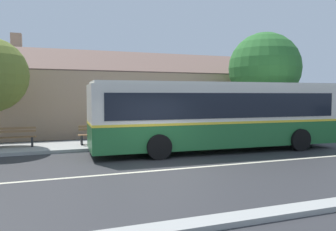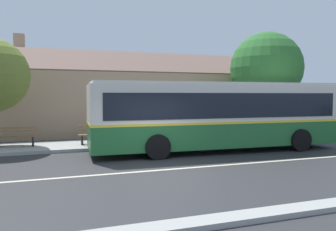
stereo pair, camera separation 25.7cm
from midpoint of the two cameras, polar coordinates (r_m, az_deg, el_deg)
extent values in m
plane|color=#2D2D30|center=(11.17, -1.07, -9.46)|extent=(300.00, 300.00, 0.00)
cube|color=#9E9E99|center=(16.85, -7.70, -4.81)|extent=(60.00, 3.00, 0.15)
cube|color=#9E9E99|center=(7.01, 12.16, -17.02)|extent=(60.00, 0.50, 0.12)
cube|color=beige|center=(11.17, -1.07, -9.44)|extent=(60.00, 0.16, 0.01)
cube|color=tan|center=(24.46, -10.71, 2.15)|extent=(22.23, 9.75, 3.89)
cube|color=brown|center=(22.17, -9.77, 9.36)|extent=(22.83, 4.93, 1.93)
cube|color=brown|center=(26.96, -11.62, 8.29)|extent=(22.83, 4.93, 1.93)
cube|color=tan|center=(25.47, -25.17, 11.46)|extent=(0.70, 0.70, 1.20)
cube|color=black|center=(19.63, -8.41, 2.41)|extent=(1.10, 0.06, 1.30)
cube|color=black|center=(22.51, 11.40, 2.52)|extent=(1.10, 0.06, 1.30)
cube|color=#4C3323|center=(20.61, 0.74, -0.54)|extent=(1.00, 0.06, 2.10)
cube|color=#236633|center=(15.06, 8.08, -3.05)|extent=(11.44, 2.91, 1.04)
cube|color=yellow|center=(15.00, 8.10, -0.89)|extent=(11.47, 2.93, 0.10)
cube|color=silver|center=(14.96, 8.12, 2.25)|extent=(11.44, 2.91, 1.54)
cube|color=silver|center=(14.97, 8.15, 5.43)|extent=(11.21, 2.78, 0.12)
cube|color=black|center=(16.11, 6.15, 2.00)|extent=(10.45, 0.41, 1.04)
cube|color=black|center=(13.84, 10.41, 1.71)|extent=(10.45, 0.41, 1.04)
cube|color=black|center=(18.20, 24.49, 1.87)|extent=(0.12, 2.20, 1.04)
cube|color=black|center=(18.19, 24.55, 4.18)|extent=(0.10, 1.75, 0.24)
cube|color=black|center=(18.33, 24.41, -3.40)|extent=(0.17, 2.50, 0.28)
cube|color=#192D99|center=(15.68, 1.36, -2.76)|extent=(3.18, 0.15, 0.73)
cube|color=black|center=(18.39, 18.85, 0.01)|extent=(0.90, 0.06, 2.33)
cylinder|color=black|center=(17.93, 16.49, -3.06)|extent=(1.01, 0.32, 1.00)
cylinder|color=black|center=(15.95, 21.57, -3.97)|extent=(1.01, 0.32, 1.00)
cylinder|color=black|center=(15.23, -4.70, -4.07)|extent=(1.01, 0.32, 1.00)
cylinder|color=black|center=(12.83, -2.15, -5.49)|extent=(1.01, 0.32, 1.00)
cube|color=brown|center=(16.68, -25.48, -3.40)|extent=(1.82, 0.10, 0.04)
cube|color=brown|center=(16.53, -25.53, -3.46)|extent=(1.82, 0.10, 0.04)
cube|color=brown|center=(16.39, -25.58, -3.52)|extent=(1.82, 0.10, 0.04)
cube|color=brown|center=(16.23, -25.65, -2.52)|extent=(1.82, 0.04, 0.10)
cube|color=brown|center=(16.22, -25.66, -2.02)|extent=(1.82, 0.04, 0.10)
cube|color=black|center=(16.50, -22.99, -4.19)|extent=(0.08, 0.43, 0.45)
cube|color=brown|center=(16.51, -13.10, -3.21)|extent=(1.60, 0.10, 0.04)
cube|color=brown|center=(16.37, -13.04, -3.27)|extent=(1.60, 0.10, 0.04)
cube|color=brown|center=(16.23, -12.98, -3.33)|extent=(1.60, 0.10, 0.04)
cube|color=brown|center=(16.07, -12.94, -2.32)|extent=(1.60, 0.04, 0.10)
cube|color=brown|center=(16.06, -12.95, -1.82)|extent=(1.60, 0.04, 0.10)
cube|color=black|center=(16.49, -10.82, -3.98)|extent=(0.08, 0.43, 0.45)
cube|color=black|center=(16.34, -15.26, -4.11)|extent=(0.08, 0.43, 0.45)
cylinder|color=#4C3828|center=(21.08, 15.99, 0.31)|extent=(0.40, 0.40, 2.75)
sphere|color=#2D6B2D|center=(21.12, 16.12, 7.90)|extent=(4.36, 4.36, 4.36)
sphere|color=#2D6B2D|center=(21.35, 16.93, 6.08)|extent=(2.48, 2.48, 2.48)
cylinder|color=gray|center=(21.00, 23.18, 0.08)|extent=(0.07, 0.07, 2.40)
cube|color=#1959A5|center=(20.96, 23.28, 2.67)|extent=(0.36, 0.03, 0.48)
camera|label=1|loc=(0.13, -90.47, -0.03)|focal=35.00mm
camera|label=2|loc=(0.13, 89.53, 0.03)|focal=35.00mm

